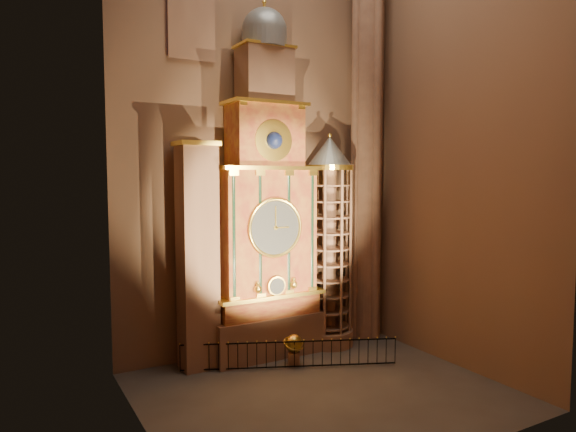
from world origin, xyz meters
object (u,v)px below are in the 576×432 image
portrait_tower (198,255)px  iron_railing (290,355)px  stair_turret (329,243)px  celestial_globe (294,347)px  astronomical_clock (265,218)px

portrait_tower → iron_railing: portrait_tower is taller
stair_turret → iron_railing: bearing=-150.4°
stair_turret → celestial_globe: 5.61m
celestial_globe → iron_railing: bearing=-144.9°
astronomical_clock → celestial_globe: 6.15m
astronomical_clock → portrait_tower: size_ratio=1.64×
celestial_globe → astronomical_clock: bearing=103.0°
stair_turret → iron_railing: stair_turret is taller
astronomical_clock → iron_railing: 6.41m
stair_turret → iron_railing: size_ratio=1.21×
astronomical_clock → celestial_globe: astronomical_clock is taller
iron_railing → portrait_tower: bearing=147.5°
iron_railing → stair_turret: bearing=29.6°
portrait_tower → astronomical_clock: bearing=-0.3°
portrait_tower → iron_railing: bearing=-32.5°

